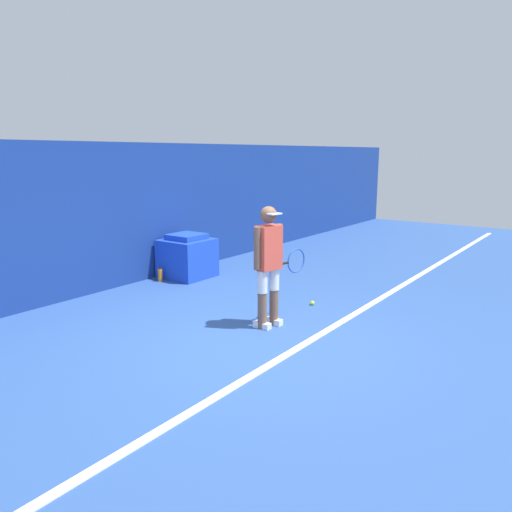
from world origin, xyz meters
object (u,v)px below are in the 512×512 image
object	(u,v)px
tennis_player	(269,261)
covered_chair	(187,257)
tennis_ball	(312,303)
water_bottle	(160,275)

from	to	relation	value
tennis_player	covered_chair	xyz separation A→B (m)	(1.36, 2.79, -0.52)
tennis_ball	water_bottle	world-z (taller)	water_bottle
tennis_player	covered_chair	size ratio (longest dim) A/B	1.91
tennis_player	water_bottle	world-z (taller)	tennis_player
tennis_ball	covered_chair	bearing A→B (deg)	86.16
tennis_player	tennis_ball	bearing A→B (deg)	10.39
tennis_ball	tennis_player	bearing A→B (deg)	179.51
tennis_player	tennis_ball	xyz separation A→B (m)	(1.17, -0.01, -0.87)
tennis_player	tennis_ball	world-z (taller)	tennis_player
tennis_ball	water_bottle	xyz separation A→B (m)	(-0.35, 2.97, 0.08)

